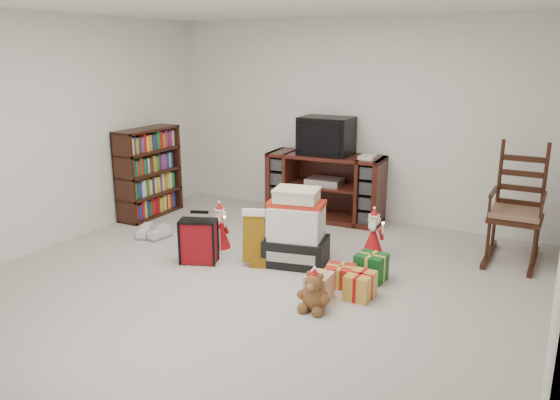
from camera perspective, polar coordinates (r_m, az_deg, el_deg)
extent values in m
cube|color=#B8B4A9|center=(5.17, -2.93, -8.76)|extent=(5.00, 5.00, 0.01)
cube|color=white|center=(4.73, -3.37, 20.12)|extent=(5.00, 5.00, 0.01)
cube|color=white|center=(7.02, 7.64, 8.25)|extent=(5.00, 0.01, 2.50)
cube|color=white|center=(6.45, -22.62, 6.57)|extent=(0.01, 5.00, 2.50)
cube|color=#401812|center=(6.99, 4.77, 1.38)|extent=(1.50, 0.62, 0.84)
cube|color=silver|center=(6.95, 4.68, 1.95)|extent=(0.46, 0.34, 0.08)
cube|color=#32160D|center=(7.28, -13.54, 2.81)|extent=(0.31, 0.94, 1.15)
cube|color=#32160D|center=(6.04, 23.37, -1.75)|extent=(0.51, 0.49, 0.05)
cube|color=brown|center=(6.02, 23.43, -1.22)|extent=(0.47, 0.45, 0.06)
cube|color=#32160D|center=(6.16, 23.99, 2.53)|extent=(0.43, 0.06, 0.78)
cube|color=#32160D|center=(6.17, 22.95, -5.57)|extent=(0.51, 0.84, 0.06)
cube|color=black|center=(5.57, 1.71, -5.32)|extent=(0.69, 0.56, 0.28)
cube|color=silver|center=(5.47, 1.73, -2.31)|extent=(0.59, 0.50, 0.34)
cube|color=red|center=(5.41, 1.75, -0.37)|extent=(0.60, 0.41, 0.05)
cube|color=beige|center=(5.39, 1.76, 0.44)|extent=(0.47, 0.40, 0.11)
cube|color=maroon|center=(5.62, -8.50, -4.30)|extent=(0.40, 0.31, 0.46)
cube|color=black|center=(5.59, -8.11, -1.23)|extent=(0.18, 0.10, 0.03)
ellipsoid|color=brown|center=(4.64, 3.68, -10.11)|extent=(0.23, 0.19, 0.24)
sphere|color=brown|center=(4.55, 3.56, -8.63)|extent=(0.15, 0.15, 0.15)
cone|color=#B21317|center=(5.81, 9.69, -4.25)|extent=(0.25, 0.25, 0.36)
sphere|color=beige|center=(5.74, 9.79, -2.16)|extent=(0.12, 0.12, 0.12)
cone|color=#B21317|center=(5.71, 9.83, -1.27)|extent=(0.11, 0.11, 0.09)
cylinder|color=silver|center=(5.62, 10.69, -2.95)|extent=(0.02, 0.02, 0.11)
cone|color=#B21317|center=(5.94, -6.27, -3.62)|extent=(0.25, 0.25, 0.36)
sphere|color=beige|center=(5.88, -6.33, -1.55)|extent=(0.12, 0.12, 0.12)
cone|color=#B21317|center=(5.85, -6.36, -0.66)|extent=(0.11, 0.11, 0.09)
cylinder|color=silver|center=(5.74, -5.80, -2.33)|extent=(0.02, 0.02, 0.11)
cube|color=silver|center=(6.57, -13.78, -3.31)|extent=(0.21, 0.31, 0.10)
cube|color=silver|center=(6.45, -12.56, -3.58)|extent=(0.15, 0.30, 0.10)
cube|color=red|center=(5.10, 6.34, -7.50)|extent=(0.26, 0.26, 0.26)
cube|color=#165B1F|center=(5.26, 9.45, -6.91)|extent=(0.26, 0.26, 0.26)
cube|color=gold|center=(4.89, 8.44, -8.63)|extent=(0.26, 0.26, 0.26)
cube|color=white|center=(4.82, 4.16, -8.87)|extent=(0.26, 0.26, 0.26)
cube|color=black|center=(6.88, 4.86, 6.70)|extent=(0.65, 0.47, 0.47)
cube|color=black|center=(6.67, 4.06, 6.45)|extent=(0.54, 0.03, 0.38)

